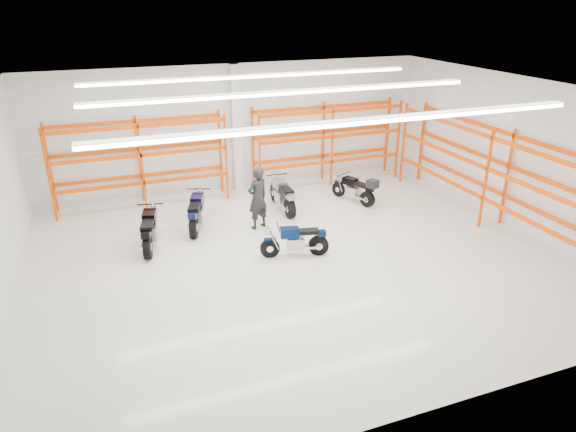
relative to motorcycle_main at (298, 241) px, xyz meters
name	(u,v)px	position (x,y,z in m)	size (l,w,h in m)	color
ground	(297,259)	(-0.09, -0.16, -0.44)	(14.00, 14.00, 0.00)	silver
room_shell	(297,141)	(-0.09, -0.14, 2.85)	(14.02, 12.02, 4.51)	white
motorcycle_main	(298,241)	(0.00, 0.00, 0.00)	(1.87, 0.77, 0.93)	black
motorcycle_back_a	(150,231)	(-3.71, 1.96, 0.07)	(0.88, 2.19, 1.09)	black
motorcycle_back_b	(197,213)	(-2.21, 2.79, 0.07)	(1.01, 2.12, 1.08)	black
motorcycle_back_c	(283,196)	(0.75, 3.22, 0.07)	(0.73, 2.19, 1.08)	black
motorcycle_back_d	(357,190)	(3.35, 2.97, 0.04)	(0.96, 1.88, 1.00)	black
standing_man	(258,198)	(-0.44, 2.17, 0.54)	(0.71, 0.47, 1.94)	black
structural_column	(237,130)	(-0.09, 5.66, 1.81)	(0.32, 0.32, 4.50)	white
pallet_racking_back_left	(140,155)	(-3.49, 5.32, 1.35)	(5.67, 0.87, 3.00)	#E44F0B
pallet_racking_back_right	(328,136)	(3.31, 5.32, 1.35)	(5.67, 0.87, 3.00)	#E44F0B
pallet_racking_side	(498,169)	(6.39, -0.16, 1.38)	(0.87, 9.07, 3.00)	#E44F0B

